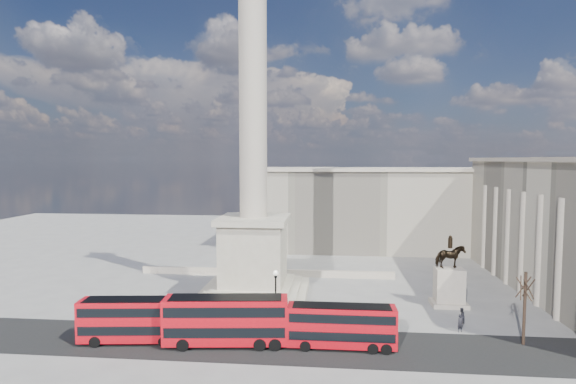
{
  "coord_description": "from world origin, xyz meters",
  "views": [
    {
      "loc": [
        10.09,
        -52.88,
        18.33
      ],
      "look_at": [
        5.0,
        0.28,
        14.44
      ],
      "focal_mm": 28.0,
      "sensor_mm": 36.0,
      "label": 1
    }
  ],
  "objects_px": {
    "red_bus_c": "(342,326)",
    "victorian_lamp": "(276,296)",
    "pedestrian_walking": "(460,323)",
    "equestrian_statue": "(449,281)",
    "nelsons_column": "(253,201)",
    "pedestrian_standing": "(461,316)",
    "red_bus_a": "(137,320)",
    "red_bus_b": "(227,320)",
    "pedestrian_crossing": "(278,310)"
  },
  "relations": [
    {
      "from": "red_bus_c",
      "to": "victorian_lamp",
      "type": "height_order",
      "value": "victorian_lamp"
    },
    {
      "from": "pedestrian_walking",
      "to": "red_bus_c",
      "type": "bearing_deg",
      "value": -176.4
    },
    {
      "from": "victorian_lamp",
      "to": "equestrian_statue",
      "type": "xyz_separation_m",
      "value": [
        20.58,
        10.54,
        -0.78
      ]
    },
    {
      "from": "victorian_lamp",
      "to": "equestrian_statue",
      "type": "bearing_deg",
      "value": 27.12
    },
    {
      "from": "nelsons_column",
      "to": "pedestrian_standing",
      "type": "xyz_separation_m",
      "value": [
        24.68,
        -7.42,
        -12.0
      ]
    },
    {
      "from": "equestrian_statue",
      "to": "red_bus_a",
      "type": "bearing_deg",
      "value": -156.75
    },
    {
      "from": "red_bus_b",
      "to": "red_bus_c",
      "type": "height_order",
      "value": "red_bus_b"
    },
    {
      "from": "equestrian_statue",
      "to": "red_bus_c",
      "type": "bearing_deg",
      "value": -134.15
    },
    {
      "from": "victorian_lamp",
      "to": "pedestrian_standing",
      "type": "bearing_deg",
      "value": 11.73
    },
    {
      "from": "nelsons_column",
      "to": "pedestrian_crossing",
      "type": "height_order",
      "value": "nelsons_column"
    },
    {
      "from": "victorian_lamp",
      "to": "pedestrian_walking",
      "type": "relative_size",
      "value": 3.51
    },
    {
      "from": "red_bus_c",
      "to": "pedestrian_walking",
      "type": "distance_m",
      "value": 13.75
    },
    {
      "from": "red_bus_b",
      "to": "pedestrian_walking",
      "type": "height_order",
      "value": "red_bus_b"
    },
    {
      "from": "red_bus_c",
      "to": "pedestrian_standing",
      "type": "bearing_deg",
      "value": 29.7
    },
    {
      "from": "red_bus_a",
      "to": "pedestrian_standing",
      "type": "xyz_separation_m",
      "value": [
        33.85,
        8.33,
        -1.42
      ]
    },
    {
      "from": "nelsons_column",
      "to": "pedestrian_walking",
      "type": "relative_size",
      "value": 26.33
    },
    {
      "from": "equestrian_statue",
      "to": "pedestrian_standing",
      "type": "bearing_deg",
      "value": -92.23
    },
    {
      "from": "victorian_lamp",
      "to": "pedestrian_crossing",
      "type": "distance_m",
      "value": 5.03
    },
    {
      "from": "red_bus_a",
      "to": "victorian_lamp",
      "type": "distance_m",
      "value": 14.22
    },
    {
      "from": "pedestrian_standing",
      "to": "red_bus_b",
      "type": "bearing_deg",
      "value": -23.51
    },
    {
      "from": "pedestrian_standing",
      "to": "pedestrian_crossing",
      "type": "height_order",
      "value": "pedestrian_crossing"
    },
    {
      "from": "pedestrian_crossing",
      "to": "pedestrian_standing",
      "type": "bearing_deg",
      "value": -109.01
    },
    {
      "from": "nelsons_column",
      "to": "red_bus_a",
      "type": "xyz_separation_m",
      "value": [
        -9.16,
        -15.76,
        -10.58
      ]
    },
    {
      "from": "red_bus_a",
      "to": "nelsons_column",
      "type": "bearing_deg",
      "value": 53.63
    },
    {
      "from": "pedestrian_standing",
      "to": "pedestrian_crossing",
      "type": "xyz_separation_m",
      "value": [
        -20.61,
        -0.17,
        0.03
      ]
    },
    {
      "from": "nelsons_column",
      "to": "red_bus_a",
      "type": "height_order",
      "value": "nelsons_column"
    },
    {
      "from": "equestrian_statue",
      "to": "pedestrian_crossing",
      "type": "distance_m",
      "value": 21.95
    },
    {
      "from": "nelsons_column",
      "to": "victorian_lamp",
      "type": "distance_m",
      "value": 15.35
    },
    {
      "from": "nelsons_column",
      "to": "red_bus_b",
      "type": "xyz_separation_m",
      "value": [
        0.01,
        -15.65,
        -10.35
      ]
    },
    {
      "from": "nelsons_column",
      "to": "pedestrian_crossing",
      "type": "relative_size",
      "value": 26.29
    },
    {
      "from": "red_bus_c",
      "to": "equestrian_statue",
      "type": "distance_m",
      "value": 19.62
    },
    {
      "from": "red_bus_c",
      "to": "victorian_lamp",
      "type": "bearing_deg",
      "value": 152.69
    },
    {
      "from": "pedestrian_standing",
      "to": "nelsons_column",
      "type": "bearing_deg",
      "value": -58.68
    },
    {
      "from": "pedestrian_crossing",
      "to": "red_bus_c",
      "type": "bearing_deg",
      "value": -155.92
    },
    {
      "from": "red_bus_b",
      "to": "equestrian_statue",
      "type": "xyz_separation_m",
      "value": [
        24.92,
        14.55,
        0.56
      ]
    },
    {
      "from": "nelsons_column",
      "to": "pedestrian_walking",
      "type": "bearing_deg",
      "value": -22.43
    },
    {
      "from": "equestrian_statue",
      "to": "pedestrian_crossing",
      "type": "bearing_deg",
      "value": -162.73
    },
    {
      "from": "victorian_lamp",
      "to": "pedestrian_walking",
      "type": "height_order",
      "value": "victorian_lamp"
    },
    {
      "from": "red_bus_a",
      "to": "red_bus_b",
      "type": "relative_size",
      "value": 0.91
    },
    {
      "from": "red_bus_a",
      "to": "red_bus_c",
      "type": "height_order",
      "value": "red_bus_a"
    },
    {
      "from": "equestrian_statue",
      "to": "pedestrian_crossing",
      "type": "height_order",
      "value": "equestrian_statue"
    },
    {
      "from": "red_bus_b",
      "to": "red_bus_c",
      "type": "distance_m",
      "value": 11.29
    },
    {
      "from": "nelsons_column",
      "to": "red_bus_c",
      "type": "relative_size",
      "value": 4.77
    },
    {
      "from": "nelsons_column",
      "to": "red_bus_b",
      "type": "height_order",
      "value": "nelsons_column"
    },
    {
      "from": "nelsons_column",
      "to": "red_bus_b",
      "type": "distance_m",
      "value": 18.76
    },
    {
      "from": "pedestrian_standing",
      "to": "equestrian_statue",
      "type": "bearing_deg",
      "value": -134.18
    },
    {
      "from": "pedestrian_walking",
      "to": "pedestrian_standing",
      "type": "relative_size",
      "value": 1.03
    },
    {
      "from": "red_bus_b",
      "to": "victorian_lamp",
      "type": "relative_size",
      "value": 1.85
    },
    {
      "from": "nelsons_column",
      "to": "pedestrian_standing",
      "type": "distance_m",
      "value": 28.43
    },
    {
      "from": "pedestrian_walking",
      "to": "equestrian_statue",
      "type": "bearing_deg",
      "value": 64.1
    }
  ]
}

